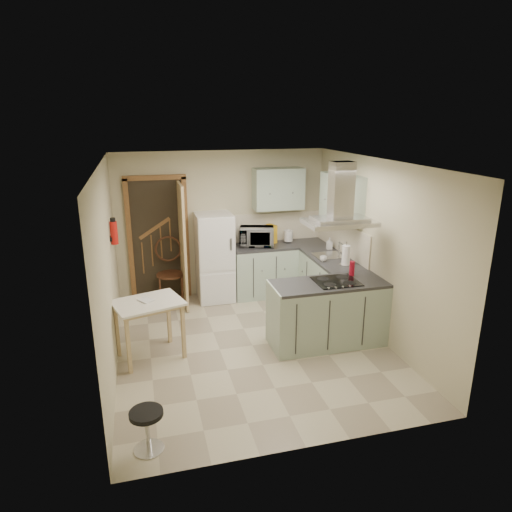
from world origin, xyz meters
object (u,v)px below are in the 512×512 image
object	(u,v)px
bentwood_chair	(170,275)
microwave	(257,237)
peninsula	(328,313)
stool	(147,430)
drop_leaf_table	(150,330)
fridge	(215,257)
extractor_hood	(339,222)

from	to	relation	value
bentwood_chair	microwave	size ratio (longest dim) A/B	1.78
peninsula	stool	distance (m)	2.95
drop_leaf_table	microwave	size ratio (longest dim) A/B	1.45
fridge	extractor_hood	bearing A→B (deg)	-56.21
extractor_hood	drop_leaf_table	distance (m)	2.83
extractor_hood	microwave	world-z (taller)	extractor_hood
peninsula	extractor_hood	world-z (taller)	extractor_hood
bentwood_chair	stool	distance (m)	3.58
fridge	peninsula	distance (m)	2.35
stool	microwave	distance (m)	4.18
peninsula	microwave	distance (m)	2.15
fridge	drop_leaf_table	distance (m)	2.13
microwave	extractor_hood	bearing A→B (deg)	-58.21
extractor_hood	drop_leaf_table	bearing A→B (deg)	174.82
fridge	microwave	xyz separation A→B (m)	(0.74, 0.03, 0.31)
bentwood_chair	fridge	bearing A→B (deg)	2.70
peninsula	extractor_hood	xyz separation A→B (m)	(0.10, 0.00, 1.27)
peninsula	bentwood_chair	world-z (taller)	bentwood_chair
stool	drop_leaf_table	bearing A→B (deg)	86.77
drop_leaf_table	microwave	distance (m)	2.69
extractor_hood	microwave	xyz separation A→B (m)	(-0.58, 2.01, -0.66)
bentwood_chair	peninsula	bearing A→B (deg)	-42.79
drop_leaf_table	microwave	world-z (taller)	microwave
drop_leaf_table	stool	xyz separation A→B (m)	(-0.10, -1.79, -0.18)
drop_leaf_table	bentwood_chair	world-z (taller)	bentwood_chair
drop_leaf_table	bentwood_chair	size ratio (longest dim) A/B	0.82
fridge	peninsula	size ratio (longest dim) A/B	0.97
drop_leaf_table	bentwood_chair	distance (m)	1.80
fridge	stool	bearing A→B (deg)	-109.63
peninsula	extractor_hood	distance (m)	1.27
stool	extractor_hood	bearing A→B (deg)	31.10
stool	microwave	xyz separation A→B (m)	(2.01, 3.57, 0.85)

